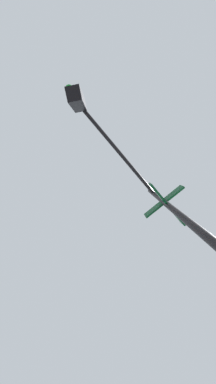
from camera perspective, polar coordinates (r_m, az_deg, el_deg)
traffic_signal_near at (r=3.06m, az=7.06°, el=11.22°), size 2.02×3.10×6.15m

